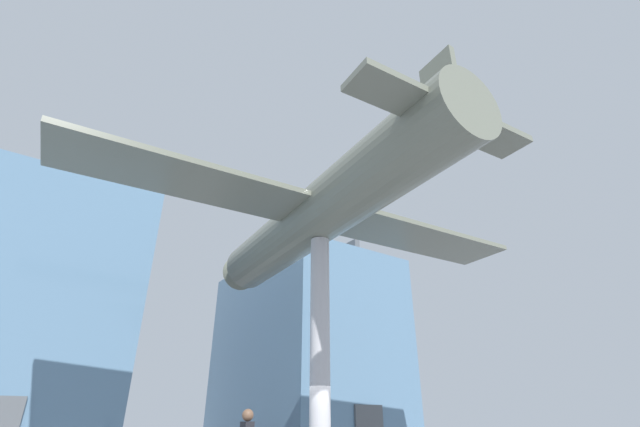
# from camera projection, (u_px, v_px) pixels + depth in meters

# --- Properties ---
(glass_pavilion_left) EXTENTS (8.08, 11.68, 11.45)m
(glass_pavilion_left) POSITION_uv_depth(u_px,v_px,m) (15.00, 325.00, 19.18)
(glass_pavilion_left) COLOR slate
(glass_pavilion_left) RESTS_ON ground_plane
(glass_pavilion_right) EXTENTS (8.08, 11.68, 11.45)m
(glass_pavilion_right) POSITION_uv_depth(u_px,v_px,m) (306.00, 353.00, 27.30)
(glass_pavilion_right) COLOR slate
(glass_pavilion_right) RESTS_ON ground_plane
(support_pylon_central) EXTENTS (0.62, 0.62, 7.18)m
(support_pylon_central) POSITION_uv_depth(u_px,v_px,m) (320.00, 348.00, 13.14)
(support_pylon_central) COLOR #B7B7BC
(support_pylon_central) RESTS_ON ground_plane
(suspended_airplane) EXTENTS (17.19, 15.20, 3.03)m
(suspended_airplane) POSITION_uv_depth(u_px,v_px,m) (317.00, 216.00, 15.32)
(suspended_airplane) COLOR slate
(suspended_airplane) RESTS_ON support_pylon_central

